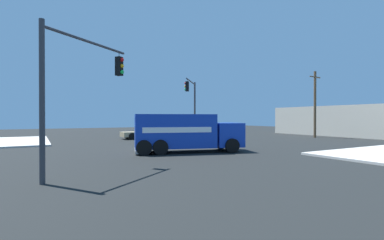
{
  "coord_description": "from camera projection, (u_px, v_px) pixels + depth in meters",
  "views": [
    {
      "loc": [
        19.37,
        -8.21,
        2.42
      ],
      "look_at": [
        2.5,
        1.33,
        2.27
      ],
      "focal_mm": 26.0,
      "sensor_mm": 36.0,
      "label": 1
    }
  ],
  "objects": [
    {
      "name": "delivery_truck",
      "position": [
        185.0,
        132.0,
        19.62
      ],
      "size": [
        4.63,
        7.91,
        2.67
      ],
      "color": "#1438AD",
      "rests_on": "ground"
    },
    {
      "name": "pickup_tan",
      "position": [
        145.0,
        132.0,
        32.23
      ],
      "size": [
        2.31,
        5.23,
        1.38
      ],
      "color": "tan",
      "rests_on": "ground"
    },
    {
      "name": "utility_pole",
      "position": [
        315.0,
        103.0,
        33.88
      ],
      "size": [
        0.35,
        2.2,
        8.1
      ],
      "color": "brown",
      "rests_on": "ground"
    },
    {
      "name": "traffic_light_secondary",
      "position": [
        75.0,
        80.0,
        11.49
      ],
      "size": [
        3.0,
        3.92,
        6.02
      ],
      "color": "#38383D",
      "rests_on": "ground"
    },
    {
      "name": "building_backdrop",
      "position": [
        347.0,
        121.0,
        37.22
      ],
      "size": [
        19.66,
        6.0,
        4.0
      ],
      "primitive_type": "cube",
      "color": "beige",
      "rests_on": "ground"
    },
    {
      "name": "traffic_light_primary",
      "position": [
        192.0,
        101.0,
        29.69
      ],
      "size": [
        3.94,
        3.25,
        6.42
      ],
      "color": "#38383D",
      "rests_on": "ground"
    },
    {
      "name": "ground_plane",
      "position": [
        160.0,
        150.0,
        20.92
      ],
      "size": [
        100.0,
        100.0,
        0.0
      ],
      "primitive_type": "plane",
      "color": "black"
    }
  ]
}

